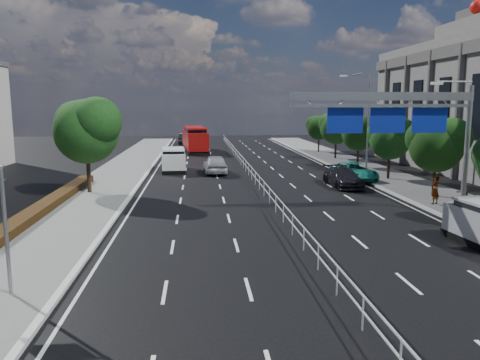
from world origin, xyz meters
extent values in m
plane|color=black|center=(0.00, 0.00, 0.00)|extent=(160.00, 160.00, 0.00)
cube|color=silver|center=(-9.00, 0.00, 0.07)|extent=(0.25, 140.00, 0.15)
cube|color=silver|center=(0.00, 22.50, 1.00)|extent=(0.05, 85.00, 0.05)
cube|color=silver|center=(0.00, 22.50, 0.55)|extent=(0.05, 85.00, 0.05)
cylinder|color=gray|center=(-10.50, 0.00, 2.10)|extent=(0.12, 0.12, 4.20)
sphere|color=gray|center=(-10.50, 0.00, 4.25)|extent=(0.18, 0.18, 0.18)
cylinder|color=gray|center=(10.60, 10.00, 3.60)|extent=(0.28, 0.28, 7.20)
cube|color=gray|center=(5.60, 10.00, 6.60)|extent=(10.20, 0.25, 0.45)
cube|color=gray|center=(5.60, 10.00, 6.10)|extent=(10.20, 0.18, 0.18)
cylinder|color=gray|center=(9.60, 10.00, 7.40)|extent=(2.00, 0.10, 0.10)
cube|color=silver|center=(8.60, 10.00, 7.30)|extent=(0.60, 0.25, 0.15)
cube|color=#0D2399|center=(8.40, 10.18, 5.30)|extent=(2.00, 0.08, 1.40)
cube|color=white|center=(8.40, 10.23, 5.30)|extent=(1.80, 0.02, 1.20)
cube|color=#0D2399|center=(6.00, 10.18, 5.30)|extent=(2.00, 0.08, 1.40)
cube|color=white|center=(6.00, 10.23, 5.30)|extent=(1.80, 0.02, 1.20)
cube|color=#0D2399|center=(3.60, 10.18, 5.30)|extent=(2.00, 0.08, 1.40)
cube|color=white|center=(3.60, 10.23, 5.30)|extent=(1.80, 0.02, 1.20)
cylinder|color=gray|center=(10.80, 26.00, 4.50)|extent=(0.16, 0.16, 9.00)
cylinder|color=gray|center=(9.60, 26.00, 8.80)|extent=(0.10, 2.40, 0.10)
cube|color=silver|center=(8.40, 26.00, 8.65)|extent=(0.60, 0.25, 0.15)
cube|color=#4C4947|center=(16.90, 22.00, 10.60)|extent=(0.40, 36.00, 1.00)
sphere|color=#B2140C|center=(17.80, 22.00, 13.80)|extent=(1.10, 1.10, 1.10)
cylinder|color=black|center=(-12.00, 18.00, 1.75)|extent=(0.28, 0.28, 3.50)
sphere|color=#173A12|center=(-12.00, 18.00, 4.34)|extent=(4.40, 4.40, 4.40)
sphere|color=#173A12|center=(-11.12, 17.34, 5.04)|extent=(3.30, 3.30, 3.30)
sphere|color=#173A12|center=(-12.77, 18.66, 4.90)|extent=(3.08, 3.08, 3.08)
cylinder|color=black|center=(11.20, 14.50, 1.40)|extent=(0.22, 0.22, 2.80)
sphere|color=black|center=(11.20, 14.50, 3.47)|extent=(3.50, 3.50, 3.50)
sphere|color=black|center=(11.90, 13.97, 4.03)|extent=(2.62, 2.62, 2.62)
sphere|color=black|center=(10.59, 15.03, 3.92)|extent=(2.45, 2.45, 2.45)
cylinder|color=black|center=(11.20, 22.00, 1.35)|extent=(0.22, 0.22, 2.70)
sphere|color=#173A12|center=(11.20, 22.00, 3.35)|extent=(3.30, 3.30, 3.30)
sphere|color=#173A12|center=(11.86, 21.50, 3.89)|extent=(2.48, 2.48, 2.47)
sphere|color=#173A12|center=(10.62, 22.50, 3.78)|extent=(2.31, 2.31, 2.31)
cylinder|color=black|center=(11.20, 29.50, 1.32)|extent=(0.21, 0.21, 2.65)
sphere|color=black|center=(11.20, 29.50, 3.29)|extent=(3.20, 3.20, 3.20)
sphere|color=black|center=(11.84, 29.02, 3.82)|extent=(2.40, 2.40, 2.40)
sphere|color=black|center=(10.64, 29.98, 3.71)|extent=(2.24, 2.24, 2.24)
cylinder|color=black|center=(11.20, 37.00, 1.43)|extent=(0.23, 0.23, 2.85)
sphere|color=#173A12|center=(11.20, 37.00, 3.53)|extent=(3.60, 3.60, 3.60)
sphere|color=#173A12|center=(11.92, 36.46, 4.10)|extent=(2.70, 2.70, 2.70)
sphere|color=#173A12|center=(10.57, 37.54, 3.99)|extent=(2.52, 2.52, 2.52)
cylinder|color=black|center=(11.20, 44.50, 1.30)|extent=(0.21, 0.21, 2.60)
sphere|color=black|center=(11.20, 44.50, 3.22)|extent=(3.10, 3.10, 3.10)
sphere|color=black|center=(11.82, 44.03, 3.74)|extent=(2.32, 2.33, 2.32)
sphere|color=black|center=(10.66, 44.97, 3.64)|extent=(2.17, 2.17, 2.17)
cube|color=black|center=(-6.70, 28.92, 0.18)|extent=(2.41, 5.05, 0.35)
cube|color=white|center=(-6.70, 28.92, 1.03)|extent=(2.37, 4.95, 1.46)
cube|color=black|center=(-6.70, 28.92, 1.76)|extent=(2.12, 3.59, 0.64)
cube|color=white|center=(-6.70, 28.92, 2.08)|extent=(2.22, 3.88, 0.13)
cylinder|color=black|center=(-7.49, 27.27, 0.36)|extent=(0.35, 0.74, 0.73)
cylinder|color=black|center=(-5.73, 27.38, 0.36)|extent=(0.35, 0.74, 0.73)
cylinder|color=black|center=(-7.67, 30.46, 0.36)|extent=(0.35, 0.74, 0.73)
cylinder|color=black|center=(-5.92, 30.56, 0.36)|extent=(0.35, 0.74, 0.73)
cube|color=black|center=(-4.80, 47.51, 0.16)|extent=(3.61, 11.12, 0.33)
cube|color=maroon|center=(-4.80, 47.51, 1.57)|extent=(3.54, 10.90, 2.22)
cube|color=black|center=(-4.80, 47.51, 2.68)|extent=(3.06, 7.89, 0.98)
cube|color=maroon|center=(-4.80, 47.51, 3.16)|extent=(3.22, 8.54, 0.20)
cylinder|color=black|center=(-5.53, 43.90, 0.34)|extent=(0.35, 0.70, 0.67)
cylinder|color=black|center=(-3.40, 44.10, 0.34)|extent=(0.35, 0.70, 0.67)
cylinder|color=black|center=(-6.20, 50.93, 0.34)|extent=(0.35, 0.70, 0.67)
cylinder|color=black|center=(-4.07, 51.13, 0.34)|extent=(0.35, 0.70, 0.67)
imported|color=#A5A7AC|center=(-2.88, 27.13, 0.84)|extent=(2.19, 5.01, 1.68)
imported|color=black|center=(-6.25, 59.39, 0.86)|extent=(2.26, 5.36, 1.72)
cylinder|color=black|center=(7.32, 5.01, 0.33)|extent=(0.35, 0.69, 0.67)
imported|color=#1A766C|center=(8.30, 22.00, 0.73)|extent=(3.02, 5.53, 1.47)
imported|color=black|center=(6.50, 19.23, 0.72)|extent=(2.17, 5.00, 1.43)
imported|color=gray|center=(9.95, 11.93, 1.01)|extent=(0.76, 0.66, 1.74)
imported|color=gray|center=(11.32, 11.28, 0.96)|extent=(0.82, 0.65, 1.63)
camera|label=1|loc=(-4.44, -14.88, 6.14)|focal=35.00mm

